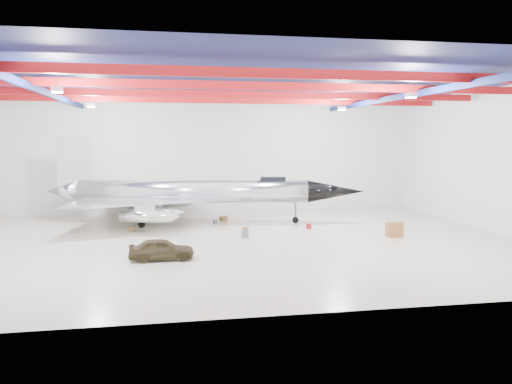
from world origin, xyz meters
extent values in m
plane|color=beige|center=(0.00, 0.00, 0.00)|extent=(40.00, 40.00, 0.00)
plane|color=silver|center=(0.00, 15.00, 5.50)|extent=(40.00, 0.00, 40.00)
plane|color=silver|center=(20.00, 0.00, 5.50)|extent=(0.00, 30.00, 30.00)
plane|color=#0A0F38|center=(0.00, 0.00, 11.00)|extent=(40.00, 40.00, 0.00)
cube|color=maroon|center=(0.00, -9.00, 10.40)|extent=(39.50, 0.25, 0.50)
cube|color=maroon|center=(0.00, -3.00, 10.40)|extent=(39.50, 0.25, 0.50)
cube|color=maroon|center=(0.00, 3.00, 10.40)|extent=(39.50, 0.25, 0.50)
cube|color=maroon|center=(0.00, 9.00, 10.40)|extent=(39.50, 0.25, 0.50)
cube|color=#0D1A50|center=(-12.00, 0.00, 10.10)|extent=(0.25, 29.50, 0.40)
cube|color=#0D1A50|center=(12.00, 0.00, 10.10)|extent=(0.25, 29.50, 0.40)
cube|color=silver|center=(-10.00, -6.00, 9.70)|extent=(0.55, 0.55, 0.25)
cube|color=silver|center=(10.00, -6.00, 9.70)|extent=(0.55, 0.55, 0.25)
cube|color=silver|center=(-10.00, 6.00, 9.70)|extent=(0.55, 0.55, 0.25)
cube|color=silver|center=(10.00, 6.00, 9.70)|extent=(0.55, 0.55, 0.25)
cylinder|color=silver|center=(-2.25, 8.27, 2.70)|extent=(19.35, 5.45, 1.93)
cone|color=black|center=(9.62, 6.05, 2.70)|extent=(5.10, 2.79, 1.93)
cone|color=silver|center=(-13.17, 10.31, 2.70)|extent=(3.20, 2.43, 1.93)
cube|color=silver|center=(-12.22, 10.14, 5.22)|extent=(2.68, 0.61, 4.35)
cube|color=black|center=(4.40, 7.03, 3.72)|extent=(2.23, 1.15, 0.48)
cylinder|color=silver|center=(-6.07, 3.58, 1.35)|extent=(3.77, 1.53, 0.87)
cylinder|color=silver|center=(-5.63, 5.96, 1.35)|extent=(3.77, 1.53, 0.87)
cylinder|color=silver|center=(-4.56, 11.65, 1.35)|extent=(3.77, 1.53, 0.87)
cylinder|color=silver|center=(-4.12, 14.03, 1.35)|extent=(3.77, 1.53, 0.87)
cylinder|color=#59595B|center=(6.30, 6.67, 0.87)|extent=(0.17, 0.17, 1.74)
cylinder|color=black|center=(6.30, 6.67, 0.27)|extent=(0.57, 0.31, 0.54)
cylinder|color=#59595B|center=(-6.49, 6.61, 0.87)|extent=(0.17, 0.17, 1.74)
cylinder|color=black|center=(-6.49, 6.61, 0.27)|extent=(0.57, 0.31, 0.54)
cylinder|color=#59595B|center=(-5.60, 11.36, 0.87)|extent=(0.17, 0.17, 1.74)
cylinder|color=black|center=(-5.60, 11.36, 0.27)|extent=(0.57, 0.31, 0.54)
imported|color=#362E1B|center=(-4.79, -4.64, 0.65)|extent=(3.81, 1.55, 1.30)
cube|color=brown|center=(11.87, -0.48, 0.54)|extent=(1.21, 0.65, 1.08)
cube|color=olive|center=(-7.13, 5.17, 0.17)|extent=(0.53, 0.45, 0.34)
cylinder|color=#59595B|center=(1.10, 1.16, 0.24)|extent=(0.70, 0.70, 0.49)
cube|color=olive|center=(0.39, 8.88, 0.20)|extent=(0.71, 0.66, 0.40)
cylinder|color=maroon|center=(6.68, 3.92, 0.19)|extent=(0.48, 0.48, 0.39)
cube|color=olive|center=(1.49, 3.69, 0.17)|extent=(0.53, 0.45, 0.33)
cylinder|color=#59595B|center=(-0.44, 7.61, 0.18)|extent=(0.49, 0.49, 0.36)
camera|label=1|loc=(-4.35, -34.02, 7.08)|focal=35.00mm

